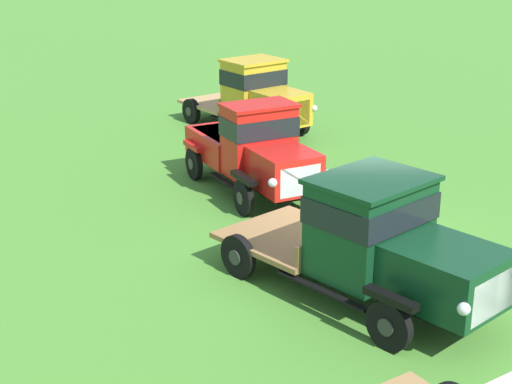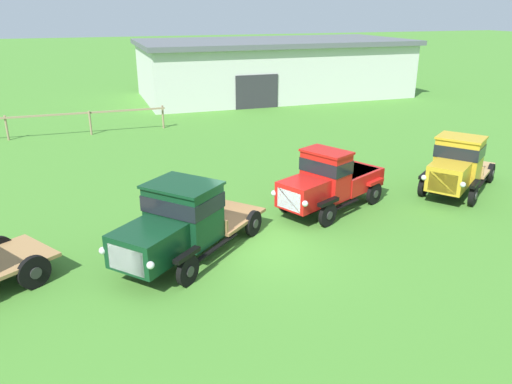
% 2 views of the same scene
% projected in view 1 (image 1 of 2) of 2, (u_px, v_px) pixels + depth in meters
% --- Properties ---
extents(ground_plane, '(240.00, 240.00, 0.00)m').
position_uv_depth(ground_plane, '(363.00, 248.00, 15.96)').
color(ground_plane, '#47842D').
extents(vintage_truck_second_in_line, '(5.42, 5.13, 2.27)m').
position_uv_depth(vintage_truck_second_in_line, '(381.00, 240.00, 13.28)').
color(vintage_truck_second_in_line, black).
rests_on(vintage_truck_second_in_line, ground).
extents(vintage_truck_midrow_center, '(4.84, 3.50, 2.27)m').
position_uv_depth(vintage_truck_midrow_center, '(254.00, 149.00, 18.78)').
color(vintage_truck_midrow_center, black).
rests_on(vintage_truck_midrow_center, ground).
extents(vintage_truck_far_side, '(5.05, 4.35, 2.28)m').
position_uv_depth(vintage_truck_far_side, '(257.00, 96.00, 23.88)').
color(vintage_truck_far_side, black).
rests_on(vintage_truck_far_side, ground).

